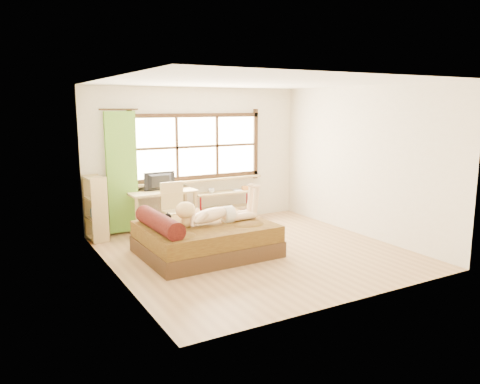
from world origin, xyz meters
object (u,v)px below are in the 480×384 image
bookshelf (96,208)px  woman (216,205)px  desk (162,196)px  bed (203,238)px  pipe_shelf (225,200)px  chair (174,206)px  kitten (160,220)px

bookshelf → woman: bearing=-53.0°
woman → desk: size_ratio=1.11×
bed → pipe_shelf: 2.21m
bed → desk: size_ratio=1.61×
desk → pipe_shelf: (1.39, 0.12, -0.22)m
desk → chair: bearing=-76.3°
bed → bookshelf: 2.12m
woman → kitten: bearing=169.2°
pipe_shelf → chair: bearing=-155.4°
chair → bookshelf: size_ratio=0.86×
bookshelf → bed: bearing=-56.2°
pipe_shelf → desk: bearing=-170.9°
kitten → bookshelf: bookshelf is taller
woman → chair: woman is taller
woman → chair: bearing=96.4°
kitten → desk: desk is taller
kitten → woman: bearing=-10.8°
bed → kitten: (-0.67, 0.10, 0.35)m
kitten → chair: chair is taller
bed → kitten: bed is taller
desk → woman: bearing=-82.3°
bed → desk: (-0.07, 1.64, 0.41)m
woman → desk: bearing=98.1°
pipe_shelf → bookshelf: (-2.61, -0.11, 0.12)m
bed → desk: desk is taller
bookshelf → chair: bearing=-20.0°
desk → chair: 0.40m
bed → kitten: 0.76m
bed → woman: woman is taller
bed → desk: 1.69m
woman → pipe_shelf: woman is taller
kitten → chair: size_ratio=0.31×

